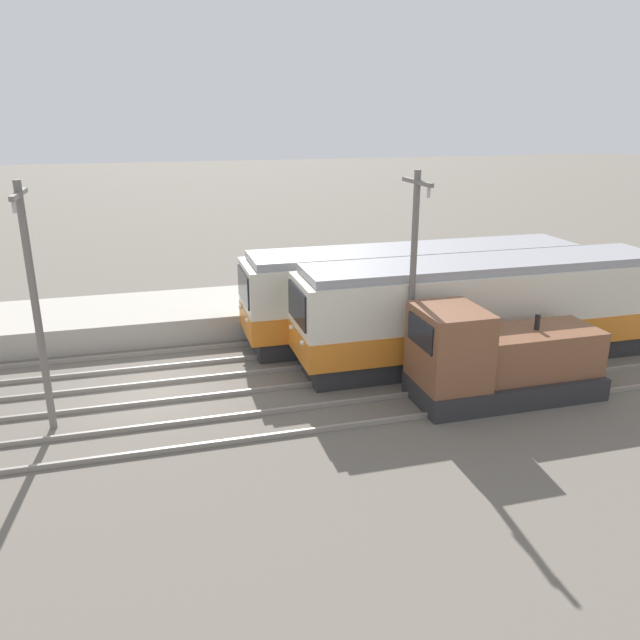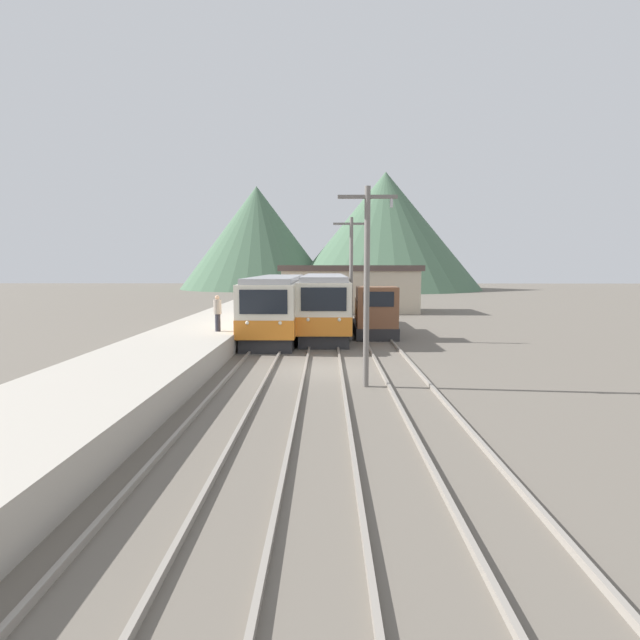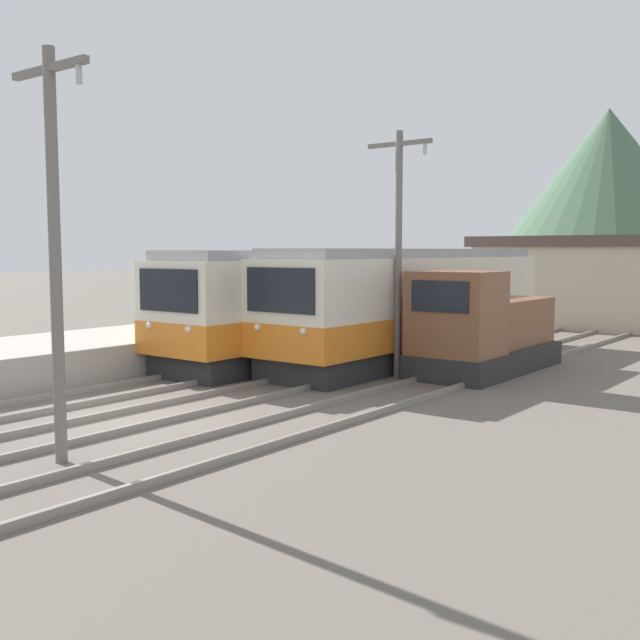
% 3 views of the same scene
% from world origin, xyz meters
% --- Properties ---
extents(ground_plane, '(200.00, 200.00, 0.00)m').
position_xyz_m(ground_plane, '(0.00, 0.00, 0.00)').
color(ground_plane, '#665E54').
extents(platform_left, '(4.50, 54.00, 0.98)m').
position_xyz_m(platform_left, '(-6.25, 0.00, 0.49)').
color(platform_left, '#ADA599').
rests_on(platform_left, ground).
extents(track_left, '(1.54, 60.00, 0.14)m').
position_xyz_m(track_left, '(-2.60, 0.00, 0.07)').
color(track_left, gray).
rests_on(track_left, ground).
extents(track_center, '(1.54, 60.00, 0.14)m').
position_xyz_m(track_center, '(0.20, 0.00, 0.07)').
color(track_center, gray).
rests_on(track_center, ground).
extents(track_right, '(1.54, 60.00, 0.14)m').
position_xyz_m(track_right, '(3.20, 0.00, 0.07)').
color(track_right, gray).
rests_on(track_right, ground).
extents(commuter_train_left, '(2.84, 13.30, 3.56)m').
position_xyz_m(commuter_train_left, '(-2.60, 9.88, 1.66)').
color(commuter_train_left, '#28282B').
rests_on(commuter_train_left, ground).
extents(commuter_train_center, '(2.84, 13.58, 3.61)m').
position_xyz_m(commuter_train_center, '(0.20, 11.31, 1.68)').
color(commuter_train_center, '#28282B').
rests_on(commuter_train_center, ground).
extents(shunting_locomotive, '(2.40, 5.87, 3.00)m').
position_xyz_m(shunting_locomotive, '(3.20, 10.11, 1.21)').
color(shunting_locomotive, '#28282B').
rests_on(shunting_locomotive, ground).
extents(catenary_mast_near, '(2.00, 0.20, 6.82)m').
position_xyz_m(catenary_mast_near, '(1.71, -2.83, 3.73)').
color(catenary_mast_near, slate).
rests_on(catenary_mast_near, ground).
extents(catenary_mast_mid, '(2.00, 0.20, 6.82)m').
position_xyz_m(catenary_mast_mid, '(1.71, 7.86, 3.73)').
color(catenary_mast_mid, slate).
rests_on(catenary_mast_mid, ground).
extents(person_on_platform, '(0.38, 0.38, 1.78)m').
position_xyz_m(person_on_platform, '(-5.00, 4.41, 1.95)').
color(person_on_platform, '#282833').
rests_on(person_on_platform, platform_left).
extents(station_building, '(12.60, 6.30, 4.23)m').
position_xyz_m(station_building, '(2.45, 26.00, 2.14)').
color(station_building, beige).
rests_on(station_building, ground).
extents(mountain_backdrop, '(54.37, 34.10, 20.74)m').
position_xyz_m(mountain_backdrop, '(1.99, 71.50, 9.97)').
color(mountain_backdrop, '#47664C').
rests_on(mountain_backdrop, ground).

